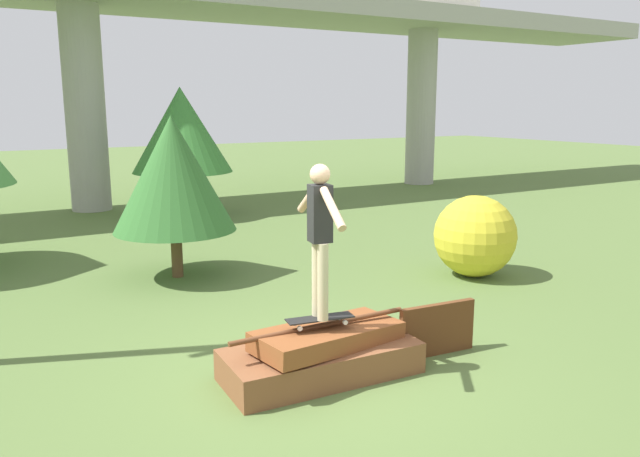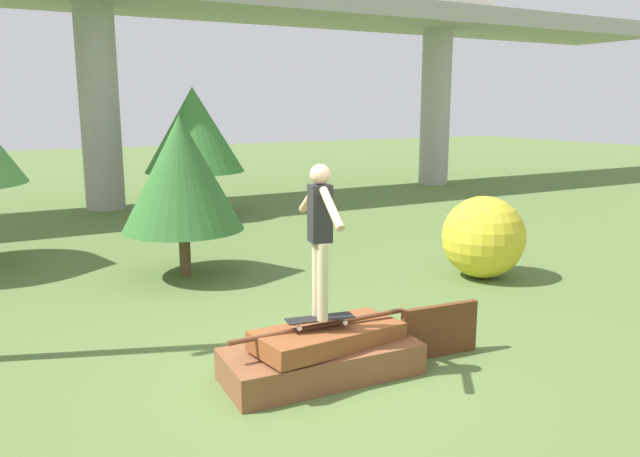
{
  "view_description": "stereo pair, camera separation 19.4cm",
  "coord_description": "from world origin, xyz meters",
  "px_view_note": "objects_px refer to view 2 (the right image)",
  "views": [
    {
      "loc": [
        -3.34,
        -5.66,
        3.01
      ],
      "look_at": [
        -0.04,
        -0.05,
        1.71
      ],
      "focal_mm": 35.0,
      "sensor_mm": 36.0,
      "label": 1
    },
    {
      "loc": [
        -3.17,
        -5.75,
        3.01
      ],
      "look_at": [
        -0.04,
        -0.05,
        1.71
      ],
      "focal_mm": 35.0,
      "sensor_mm": 36.0,
      "label": 2
    }
  ],
  "objects_px": {
    "skateboard": "(320,319)",
    "bush_yellow_flowering": "(483,237)",
    "tree_behind_left": "(194,130)",
    "tree_behind_right": "(181,173)",
    "skater": "(320,230)"
  },
  "relations": [
    {
      "from": "skateboard",
      "to": "bush_yellow_flowering",
      "type": "bearing_deg",
      "value": 26.77
    },
    {
      "from": "skateboard",
      "to": "tree_behind_left",
      "type": "xyz_separation_m",
      "value": [
        2.0,
        10.66,
        1.63
      ]
    },
    {
      "from": "tree_behind_left",
      "to": "bush_yellow_flowering",
      "type": "height_order",
      "value": "tree_behind_left"
    },
    {
      "from": "tree_behind_right",
      "to": "bush_yellow_flowering",
      "type": "xyz_separation_m",
      "value": [
        4.57,
        -2.62,
        -1.11
      ]
    },
    {
      "from": "tree_behind_left",
      "to": "bush_yellow_flowering",
      "type": "distance_m",
      "value": 8.9
    },
    {
      "from": "skateboard",
      "to": "tree_behind_right",
      "type": "height_order",
      "value": "tree_behind_right"
    },
    {
      "from": "skater",
      "to": "bush_yellow_flowering",
      "type": "xyz_separation_m",
      "value": [
        4.51,
        2.28,
        -0.98
      ]
    },
    {
      "from": "skater",
      "to": "tree_behind_left",
      "type": "relative_size",
      "value": 0.49
    },
    {
      "from": "tree_behind_left",
      "to": "tree_behind_right",
      "type": "bearing_deg",
      "value": -109.61
    },
    {
      "from": "skater",
      "to": "tree_behind_left",
      "type": "xyz_separation_m",
      "value": [
        2.0,
        10.66,
        0.63
      ]
    },
    {
      "from": "skater",
      "to": "tree_behind_left",
      "type": "distance_m",
      "value": 10.86
    },
    {
      "from": "skateboard",
      "to": "tree_behind_left",
      "type": "relative_size",
      "value": 0.22
    },
    {
      "from": "skater",
      "to": "tree_behind_right",
      "type": "xyz_separation_m",
      "value": [
        -0.05,
        4.9,
        0.13
      ]
    },
    {
      "from": "skater",
      "to": "tree_behind_right",
      "type": "height_order",
      "value": "tree_behind_right"
    },
    {
      "from": "bush_yellow_flowering",
      "to": "skater",
      "type": "bearing_deg",
      "value": -153.23
    }
  ]
}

